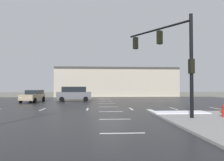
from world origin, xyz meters
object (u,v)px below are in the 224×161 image
at_px(suv_grey, 74,93).
at_px(sedan_tan, 33,96).
at_px(traffic_signal_mast, 171,52).
at_px(fire_hydrant, 224,111).

xyz_separation_m(suv_grey, sedan_tan, (-5.19, -1.61, -0.24)).
relative_size(traffic_signal_mast, sedan_tan, 1.39).
bearing_deg(sedan_tan, fire_hydrant, 51.49).
bearing_deg(suv_grey, fire_hydrant, -62.51).
height_order(fire_hydrant, suv_grey, suv_grey).
distance_m(suv_grey, sedan_tan, 5.44).
bearing_deg(sedan_tan, traffic_signal_mast, 47.83).
bearing_deg(sedan_tan, suv_grey, 112.55).
bearing_deg(traffic_signal_mast, fire_hydrant, -143.57).
bearing_deg(suv_grey, sedan_tan, -168.26).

